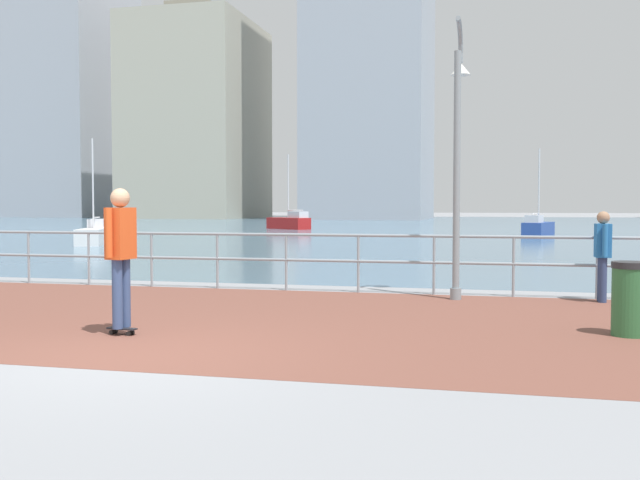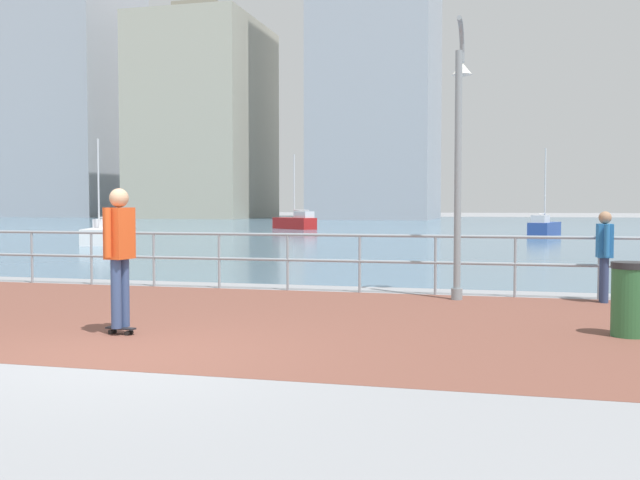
# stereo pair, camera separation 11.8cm
# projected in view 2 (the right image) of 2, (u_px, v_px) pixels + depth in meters

# --- Properties ---
(ground) EXTENTS (220.00, 220.00, 0.00)m
(ground) POSITION_uv_depth(u_px,v_px,m) (439.00, 231.00, 46.61)
(ground) COLOR gray
(brick_paving) EXTENTS (28.00, 6.89, 0.01)m
(brick_paving) POSITION_uv_depth(u_px,v_px,m) (220.00, 317.00, 10.60)
(brick_paving) COLOR brown
(brick_paving) RESTS_ON ground
(harbor_water) EXTENTS (180.00, 88.00, 0.00)m
(harbor_water) POSITION_uv_depth(u_px,v_px,m) (451.00, 226.00, 57.52)
(harbor_water) COLOR slate
(harbor_water) RESTS_ON ground
(waterfront_railing) EXTENTS (25.25, 0.06, 1.10)m
(waterfront_railing) POSITION_uv_depth(u_px,v_px,m) (288.00, 251.00, 13.90)
(waterfront_railing) COLOR #8C99A3
(waterfront_railing) RESTS_ON ground
(lamppost) EXTENTS (0.36, 0.82, 4.85)m
(lamppost) POSITION_uv_depth(u_px,v_px,m) (459.00, 145.00, 12.60)
(lamppost) COLOR gray
(lamppost) RESTS_ON ground
(skateboarder) EXTENTS (0.41, 0.56, 1.84)m
(skateboarder) POSITION_uv_depth(u_px,v_px,m) (120.00, 246.00, 9.15)
(skateboarder) COLOR black
(skateboarder) RESTS_ON ground
(bystander) EXTENTS (0.24, 0.55, 1.53)m
(bystander) POSITION_uv_depth(u_px,v_px,m) (604.00, 250.00, 12.18)
(bystander) COLOR navy
(bystander) RESTS_ON ground
(trash_bin) EXTENTS (0.46, 0.46, 0.93)m
(trash_bin) POSITION_uv_depth(u_px,v_px,m) (630.00, 299.00, 9.03)
(trash_bin) COLOR #2D6638
(trash_bin) RESTS_ON ground
(sailboat_ivory) EXTENTS (1.98, 3.25, 4.37)m
(sailboat_ivory) POSITION_uv_depth(u_px,v_px,m) (100.00, 234.00, 30.29)
(sailboat_ivory) COLOR white
(sailboat_ivory) RESTS_ON ground
(sailboat_teal) EXTENTS (1.90, 3.47, 4.66)m
(sailboat_teal) POSITION_uv_depth(u_px,v_px,m) (544.00, 227.00, 38.81)
(sailboat_teal) COLOR #284799
(sailboat_teal) RESTS_ON ground
(sailboat_white) EXTENTS (3.54, 3.07, 5.07)m
(sailboat_white) POSITION_uv_depth(u_px,v_px,m) (295.00, 222.00, 49.48)
(sailboat_white) COLOR #B21E1E
(sailboat_white) RESTS_ON ground
(tower_concrete) EXTENTS (14.20, 17.62, 26.52)m
(tower_concrete) POSITION_uv_depth(u_px,v_px,m) (205.00, 120.00, 92.31)
(tower_concrete) COLOR #B2AD99
(tower_concrete) RESTS_ON ground
(tower_beige) EXTENTS (13.38, 17.34, 47.11)m
(tower_beige) POSITION_uv_depth(u_px,v_px,m) (378.00, 25.00, 85.20)
(tower_beige) COLOR #A3A8B2
(tower_beige) RESTS_ON ground
(tower_brick) EXTENTS (14.86, 16.93, 40.39)m
(tower_brick) POSITION_uv_depth(u_px,v_px,m) (73.00, 79.00, 102.34)
(tower_brick) COLOR #A3A8B2
(tower_brick) RESTS_ON ground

